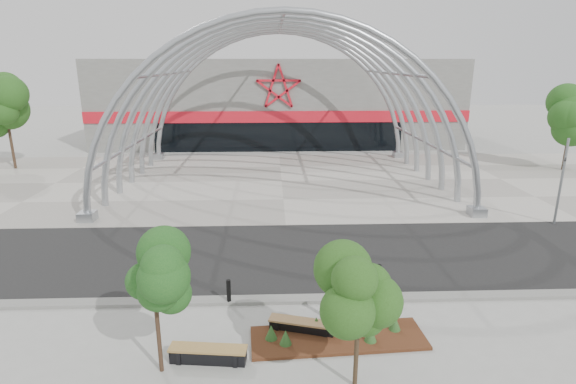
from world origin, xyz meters
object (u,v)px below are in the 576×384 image
object	(u,v)px
street_tree_1	(359,298)
bench_0	(208,355)
bench_1	(302,327)
street_tree_0	(154,284)
bollard_2	(330,305)
signal_pole	(561,180)

from	to	relation	value
street_tree_1	bench_0	bearing A→B (deg)	164.01
bench_0	bench_1	distance (m)	2.88
street_tree_0	bollard_2	size ratio (longest dim) A/B	3.57
street_tree_0	bench_1	world-z (taller)	street_tree_0
street_tree_0	bollard_2	world-z (taller)	street_tree_0
bench_1	bollard_2	world-z (taller)	bollard_2
street_tree_0	bench_1	size ratio (longest dim) A/B	1.73
signal_pole	bollard_2	bearing A→B (deg)	-146.47
bench_1	bollard_2	distance (m)	1.20
street_tree_0	street_tree_1	bearing A→B (deg)	-8.67
signal_pole	bench_0	xyz separation A→B (m)	(-15.78, -10.08, -2.04)
street_tree_0	street_tree_1	world-z (taller)	street_tree_0
street_tree_1	bollard_2	xyz separation A→B (m)	(-0.25, 3.04, -1.95)
signal_pole	bollard_2	size ratio (longest dim) A/B	4.40
bench_0	bollard_2	distance (m)	4.04
bench_0	bollard_2	bearing A→B (deg)	29.11
bollard_2	bench_0	bearing A→B (deg)	-150.89
street_tree_0	street_tree_1	distance (m)	5.01
bench_0	bench_1	world-z (taller)	bench_0
bench_1	street_tree_0	bearing A→B (deg)	-157.52
street_tree_0	bollard_2	xyz separation A→B (m)	(4.70, 2.29, -2.02)
street_tree_0	bench_1	xyz separation A→B (m)	(3.78, 1.56, -2.31)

